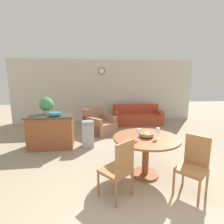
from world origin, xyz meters
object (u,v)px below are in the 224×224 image
(dining_chair_near_right, at_px, (194,163))
(dining_chair_near_left, at_px, (119,167))
(kitchen_island, at_px, (52,131))
(wine_glass_right, at_px, (158,131))
(dining_table, at_px, (146,146))
(fruit_bowl, at_px, (146,134))
(trash_bin, at_px, (88,134))
(potted_plant, at_px, (46,105))
(couch, at_px, (137,117))
(wine_glass_left, at_px, (139,131))
(armchair, at_px, (99,125))
(teal_bowl, at_px, (55,114))

(dining_chair_near_right, bearing_deg, dining_chair_near_left, 50.26)
(kitchen_island, bearing_deg, wine_glass_right, -39.79)
(dining_table, bearing_deg, kitchen_island, 139.66)
(fruit_bowl, distance_m, trash_bin, 2.04)
(dining_chair_near_left, height_order, trash_bin, dining_chair_near_left)
(potted_plant, distance_m, couch, 3.89)
(dining_chair_near_left, xyz_separation_m, trash_bin, (-0.48, 2.25, -0.16))
(dining_chair_near_right, xyz_separation_m, trash_bin, (-1.70, 2.27, -0.16))
(wine_glass_left, relative_size, potted_plant, 0.44)
(wine_glass_right, xyz_separation_m, armchair, (-0.90, 3.03, -0.64))
(wine_glass_left, relative_size, kitchen_island, 0.17)
(wine_glass_right, xyz_separation_m, trash_bin, (-1.28, 1.76, -0.57))
(dining_chair_near_left, distance_m, potted_plant, 3.07)
(dining_chair_near_left, bearing_deg, teal_bowl, 82.16)
(couch, bearing_deg, dining_chair_near_right, -92.23)
(teal_bowl, height_order, couch, teal_bowl)
(dining_table, distance_m, kitchen_island, 2.76)
(dining_chair_near_left, bearing_deg, wine_glass_right, -7.40)
(dining_table, height_order, teal_bowl, teal_bowl)
(dining_chair_near_left, xyz_separation_m, couch, (1.58, 4.58, -0.24))
(fruit_bowl, bearing_deg, dining_table, -33.81)
(dining_chair_near_right, relative_size, wine_glass_left, 4.68)
(dining_chair_near_right, xyz_separation_m, teal_bowl, (-2.55, 2.27, 0.44))
(kitchen_island, relative_size, trash_bin, 1.67)
(dining_table, distance_m, armchair, 3.02)
(dining_table, xyz_separation_m, dining_chair_near_right, (0.60, -0.62, -0.08))
(wine_glass_right, bearing_deg, fruit_bowl, 147.44)
(kitchen_island, distance_m, couch, 3.77)
(fruit_bowl, xyz_separation_m, couch, (0.96, 3.99, -0.55))
(trash_bin, relative_size, couch, 0.36)
(couch, bearing_deg, kitchen_island, -141.92)
(teal_bowl, bearing_deg, wine_glass_left, -44.72)
(dining_chair_near_left, relative_size, kitchen_island, 0.78)
(dining_chair_near_right, bearing_deg, dining_table, 5.26)
(dining_chair_near_left, bearing_deg, armchair, 53.13)
(dining_chair_near_left, relative_size, teal_bowl, 2.96)
(kitchen_island, bearing_deg, wine_glass_left, -44.60)
(couch, relative_size, armchair, 1.63)
(wine_glass_right, height_order, potted_plant, potted_plant)
(dining_chair_near_right, height_order, trash_bin, dining_chair_near_right)
(dining_chair_near_right, bearing_deg, teal_bowl, 9.79)
(teal_bowl, height_order, trash_bin, teal_bowl)
(wine_glass_right, relative_size, trash_bin, 0.28)
(dining_table, relative_size, potted_plant, 2.72)
(potted_plant, bearing_deg, dining_table, -41.07)
(dining_table, distance_m, dining_chair_near_right, 0.87)
(dining_chair_near_left, relative_size, trash_bin, 1.31)
(wine_glass_right, relative_size, kitchen_island, 0.17)
(kitchen_island, bearing_deg, armchair, 39.70)
(wine_glass_right, height_order, couch, wine_glass_right)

